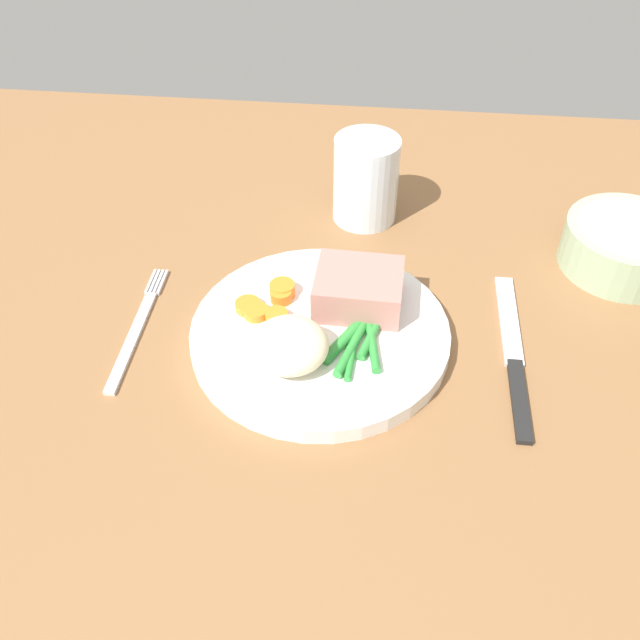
{
  "coord_description": "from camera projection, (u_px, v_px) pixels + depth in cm",
  "views": [
    {
      "loc": [
        3.93,
        -47.32,
        47.53
      ],
      "look_at": [
        -0.92,
        -1.81,
        4.6
      ],
      "focal_mm": 39.55,
      "sensor_mm": 36.0,
      "label": 1
    }
  ],
  "objects": [
    {
      "name": "dining_table",
      "position": [
        332.0,
        335.0,
        0.66
      ],
      "size": [
        120.0,
        90.0,
        2.0
      ],
      "color": "brown",
      "rests_on": "ground"
    },
    {
      "name": "dinner_plate",
      "position": [
        320.0,
        334.0,
        0.64
      ],
      "size": [
        23.47,
        23.47,
        1.6
      ],
      "primitive_type": "cylinder",
      "color": "white",
      "rests_on": "dining_table"
    },
    {
      "name": "meat_portion",
      "position": [
        359.0,
        289.0,
        0.65
      ],
      "size": [
        8.16,
        7.05,
        3.5
      ],
      "primitive_type": "cube",
      "rotation": [
        0.0,
        0.0,
        -0.03
      ],
      "color": "#B2756B",
      "rests_on": "dinner_plate"
    },
    {
      "name": "mashed_potatoes",
      "position": [
        290.0,
        345.0,
        0.59
      ],
      "size": [
        6.65,
        6.59,
        3.64
      ],
      "primitive_type": "ellipsoid",
      "color": "beige",
      "rests_on": "dinner_plate"
    },
    {
      "name": "carrot_slices",
      "position": [
        270.0,
        302.0,
        0.65
      ],
      "size": [
        5.24,
        5.86,
        1.26
      ],
      "color": "orange",
      "rests_on": "dinner_plate"
    },
    {
      "name": "green_beans",
      "position": [
        358.0,
        341.0,
        0.62
      ],
      "size": [
        5.71,
        9.42,
        0.88
      ],
      "color": "#2D8C38",
      "rests_on": "dinner_plate"
    },
    {
      "name": "fork",
      "position": [
        137.0,
        327.0,
        0.66
      ],
      "size": [
        1.44,
        16.6,
        0.4
      ],
      "rotation": [
        0.0,
        0.0,
        -0.07
      ],
      "color": "silver",
      "rests_on": "dining_table"
    },
    {
      "name": "knife",
      "position": [
        513.0,
        356.0,
        0.63
      ],
      "size": [
        1.7,
        20.5,
        0.64
      ],
      "rotation": [
        0.0,
        0.0,
        0.03
      ],
      "color": "black",
      "rests_on": "dining_table"
    },
    {
      "name": "water_glass",
      "position": [
        366.0,
        185.0,
        0.76
      ],
      "size": [
        7.02,
        7.02,
        9.42
      ],
      "color": "silver",
      "rests_on": "dining_table"
    },
    {
      "name": "salad_bowl",
      "position": [
        626.0,
        244.0,
        0.71
      ],
      "size": [
        12.49,
        12.49,
        4.69
      ],
      "color": "#99B28C",
      "rests_on": "dining_table"
    }
  ]
}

